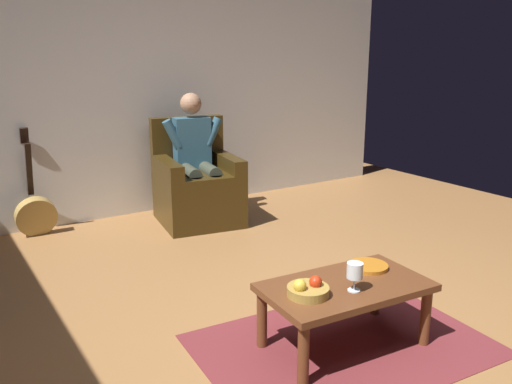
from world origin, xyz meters
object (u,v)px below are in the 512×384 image
at_px(armchair, 197,187).
at_px(wine_glass_near, 355,272).
at_px(fruit_bowl, 308,290).
at_px(person_seated, 196,154).
at_px(coffee_table, 345,293).
at_px(decorative_dish, 368,266).
at_px(guitar, 36,212).

height_order(armchair, wine_glass_near, armchair).
bearing_deg(fruit_bowl, person_seated, -103.86).
relative_size(coffee_table, wine_glass_near, 6.02).
xyz_separation_m(fruit_bowl, decorative_dish, (-0.54, -0.10, -0.02)).
height_order(person_seated, guitar, person_seated).
bearing_deg(wine_glass_near, person_seated, -98.26).
height_order(guitar, fruit_bowl, guitar).
bearing_deg(decorative_dish, coffee_table, 19.31).
bearing_deg(guitar, fruit_bowl, 105.12).
distance_m(person_seated, coffee_table, 2.60).
bearing_deg(armchair, guitar, -6.87).
distance_m(coffee_table, decorative_dish, 0.29).
distance_m(person_seated, fruit_bowl, 2.65).
bearing_deg(coffee_table, wine_glass_near, 75.10).
height_order(wine_glass_near, fruit_bowl, wine_glass_near).
bearing_deg(person_seated, coffee_table, 91.30).
distance_m(coffee_table, wine_glass_near, 0.19).
distance_m(armchair, person_seated, 0.33).
bearing_deg(decorative_dish, armchair, -92.24).
bearing_deg(wine_glass_near, decorative_dish, -147.12).
xyz_separation_m(coffee_table, wine_glass_near, (0.03, 0.09, 0.17)).
relative_size(guitar, wine_glass_near, 6.11).
bearing_deg(decorative_dish, guitar, -65.04).
height_order(coffee_table, guitar, guitar).
distance_m(coffee_table, fruit_bowl, 0.29).
distance_m(person_seated, guitar, 1.57).
height_order(armchair, person_seated, person_seated).
relative_size(wine_glass_near, decorative_dish, 0.68).
xyz_separation_m(guitar, fruit_bowl, (-0.81, 2.98, 0.20)).
height_order(person_seated, wine_glass_near, person_seated).
bearing_deg(person_seated, armchair, -90.00).
bearing_deg(person_seated, decorative_dish, 97.09).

